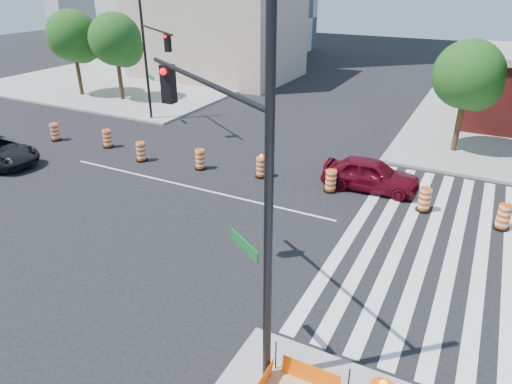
% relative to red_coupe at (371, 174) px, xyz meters
% --- Properties ---
extents(ground, '(120.00, 120.00, 0.00)m').
position_rel_red_coupe_xyz_m(ground, '(-7.38, -3.58, -0.74)').
color(ground, black).
rests_on(ground, ground).
extents(sidewalk_nw, '(22.00, 22.00, 0.15)m').
position_rel_red_coupe_xyz_m(sidewalk_nw, '(-25.38, 14.42, -0.66)').
color(sidewalk_nw, gray).
rests_on(sidewalk_nw, ground).
extents(crosswalk_east, '(6.75, 13.50, 0.01)m').
position_rel_red_coupe_xyz_m(crosswalk_east, '(3.57, -3.58, -0.73)').
color(crosswalk_east, silver).
rests_on(crosswalk_east, ground).
extents(lane_centerline, '(14.00, 0.12, 0.01)m').
position_rel_red_coupe_xyz_m(lane_centerline, '(-7.38, -3.58, -0.73)').
color(lane_centerline, silver).
rests_on(lane_centerline, ground).
extents(beige_midrise, '(14.00, 10.00, 10.00)m').
position_rel_red_coupe_xyz_m(beige_midrise, '(-19.38, 18.42, 4.26)').
color(beige_midrise, tan).
rests_on(beige_midrise, ground).
extents(red_coupe, '(4.41, 1.97, 1.47)m').
position_rel_red_coupe_xyz_m(red_coupe, '(0.00, 0.00, 0.00)').
color(red_coupe, '#550715').
rests_on(red_coupe, ground).
extents(signal_pole_se, '(5.44, 3.59, 8.44)m').
position_rel_red_coupe_xyz_m(signal_pole_se, '(-0.86, -11.02, 4.43)').
color(signal_pole_se, black).
rests_on(signal_pole_se, ground).
extents(signal_pole_nw, '(4.81, 3.35, 7.59)m').
position_rel_red_coupe_xyz_m(signal_pole_nw, '(-14.55, 3.19, 3.92)').
color(signal_pole_nw, black).
rests_on(signal_pole_nw, ground).
extents(tree_north_a, '(3.86, 3.86, 6.56)m').
position_rel_red_coupe_xyz_m(tree_north_a, '(-25.01, 6.82, 3.67)').
color(tree_north_a, '#382314').
rests_on(tree_north_a, ground).
extents(tree_north_b, '(3.81, 3.81, 6.47)m').
position_rel_red_coupe_xyz_m(tree_north_b, '(-21.08, 7.17, 3.61)').
color(tree_north_b, '#382314').
rests_on(tree_north_b, ground).
extents(tree_north_c, '(3.55, 3.54, 6.01)m').
position_rel_red_coupe_xyz_m(tree_north_c, '(2.94, 6.85, 3.30)').
color(tree_north_c, '#382314').
rests_on(tree_north_c, ground).
extents(median_drum_0, '(0.60, 0.60, 1.02)m').
position_rel_red_coupe_xyz_m(median_drum_0, '(-18.18, -1.81, -0.26)').
color(median_drum_0, black).
rests_on(median_drum_0, ground).
extents(median_drum_1, '(0.60, 0.60, 1.02)m').
position_rel_red_coupe_xyz_m(median_drum_1, '(-14.60, -1.28, -0.26)').
color(median_drum_1, black).
rests_on(median_drum_1, ground).
extents(median_drum_2, '(0.60, 0.60, 1.02)m').
position_rel_red_coupe_xyz_m(median_drum_2, '(-11.54, -2.04, -0.26)').
color(median_drum_2, black).
rests_on(median_drum_2, ground).
extents(median_drum_3, '(0.60, 0.60, 1.02)m').
position_rel_red_coupe_xyz_m(median_drum_3, '(-8.18, -1.55, -0.26)').
color(median_drum_3, black).
rests_on(median_drum_3, ground).
extents(median_drum_4, '(0.60, 0.60, 1.18)m').
position_rel_red_coupe_xyz_m(median_drum_4, '(-5.01, -1.04, -0.25)').
color(median_drum_4, black).
rests_on(median_drum_4, ground).
extents(median_drum_5, '(0.60, 0.60, 1.02)m').
position_rel_red_coupe_xyz_m(median_drum_5, '(-1.51, -1.06, -0.26)').
color(median_drum_5, black).
rests_on(median_drum_5, ground).
extents(median_drum_6, '(0.60, 0.60, 1.02)m').
position_rel_red_coupe_xyz_m(median_drum_6, '(2.53, -1.09, -0.26)').
color(median_drum_6, black).
rests_on(median_drum_6, ground).
extents(median_drum_7, '(0.60, 0.60, 1.02)m').
position_rel_red_coupe_xyz_m(median_drum_7, '(5.47, -1.24, -0.26)').
color(median_drum_7, black).
rests_on(median_drum_7, ground).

